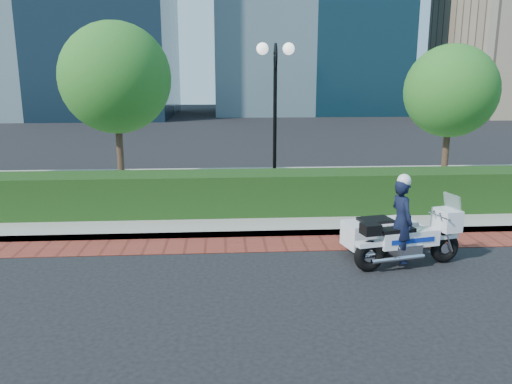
{
  "coord_description": "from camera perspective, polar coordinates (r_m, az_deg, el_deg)",
  "views": [
    {
      "loc": [
        -0.45,
        -8.5,
        3.43
      ],
      "look_at": [
        0.27,
        2.12,
        1.0
      ],
      "focal_mm": 35.0,
      "sensor_mm": 36.0,
      "label": 1
    }
  ],
  "objects": [
    {
      "name": "brick_strip",
      "position": [
        10.58,
        -1.24,
        -6.02
      ],
      "size": [
        60.0,
        1.0,
        0.01
      ],
      "primitive_type": "cube",
      "color": "maroon",
      "rests_on": "ground"
    },
    {
      "name": "police_motorcycle",
      "position": [
        9.83,
        15.64,
        -4.32
      ],
      "size": [
        2.17,
        1.56,
        1.77
      ],
      "rotation": [
        0.0,
        0.0,
        0.22
      ],
      "color": "black",
      "rests_on": "ground"
    },
    {
      "name": "lamppost",
      "position": [
        13.78,
        2.2,
        10.89
      ],
      "size": [
        1.02,
        0.7,
        4.21
      ],
      "color": "black",
      "rests_on": "sidewalk"
    },
    {
      "name": "sidewalk",
      "position": [
        14.89,
        -2.05,
        -0.17
      ],
      "size": [
        60.0,
        8.0,
        0.15
      ],
      "primitive_type": "cube",
      "color": "gray",
      "rests_on": "ground"
    },
    {
      "name": "tree_c",
      "position": [
        16.54,
        21.36,
        10.68
      ],
      "size": [
        2.8,
        2.8,
        4.3
      ],
      "color": "#332319",
      "rests_on": "sidewalk"
    },
    {
      "name": "hedge_main",
      "position": [
        12.42,
        -1.71,
        -0.07
      ],
      "size": [
        18.0,
        1.2,
        1.0
      ],
      "primitive_type": "cube",
      "color": "black",
      "rests_on": "sidewalk"
    },
    {
      "name": "tree_b",
      "position": [
        15.31,
        -15.75,
        12.41
      ],
      "size": [
        3.2,
        3.2,
        4.89
      ],
      "color": "#332319",
      "rests_on": "sidewalk"
    },
    {
      "name": "ground",
      "position": [
        9.18,
        -0.8,
        -9.08
      ],
      "size": [
        120.0,
        120.0,
        0.0
      ],
      "primitive_type": "plane",
      "color": "black",
      "rests_on": "ground"
    }
  ]
}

